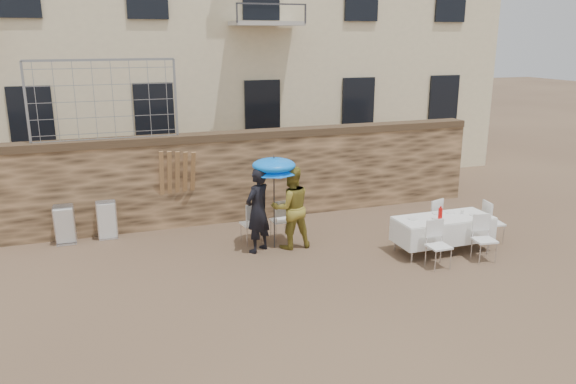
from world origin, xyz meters
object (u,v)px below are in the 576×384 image
object	(u,v)px
soda_bottle	(440,214)
chair_stack_right	(107,218)
woman_dress	(291,207)
table_chair_back	(430,218)
couple_chair_right	(281,219)
banquet_table	(444,219)
table_chair_front_right	(485,239)
umbrella	(274,168)
man_suit	(258,210)
table_chair_side	(493,222)
couple_chair_left	(251,222)
chair_stack_left	(65,222)
table_chair_front_left	(439,245)

from	to	relation	value
soda_bottle	chair_stack_right	world-z (taller)	soda_bottle
woman_dress	table_chair_back	size ratio (longest dim) A/B	1.91
couple_chair_right	banquet_table	bearing A→B (deg)	146.07
table_chair_front_right	soda_bottle	bearing A→B (deg)	147.50
umbrella	couple_chair_right	bearing A→B (deg)	56.31
man_suit	umbrella	world-z (taller)	umbrella
couple_chair_right	table_chair_side	distance (m)	4.79
couple_chair_left	table_chair_back	world-z (taller)	same
table_chair_back	chair_stack_left	world-z (taller)	table_chair_back
umbrella	banquet_table	bearing A→B (deg)	-22.90
soda_bottle	table_chair_front_right	xyz separation A→B (m)	(0.70, -0.60, -0.43)
umbrella	couple_chair_left	bearing A→B (deg)	131.63
table_chair_front_left	chair_stack_right	distance (m)	7.42
banquet_table	umbrella	bearing A→B (deg)	157.10
umbrella	chair_stack_left	world-z (taller)	umbrella
table_chair_back	table_chair_side	xyz separation A→B (m)	(1.20, -0.70, 0.00)
banquet_table	chair_stack_right	world-z (taller)	chair_stack_right
table_chair_front_right	table_chair_back	size ratio (longest dim) A/B	1.00
man_suit	umbrella	size ratio (longest dim) A/B	0.97
table_chair_back	chair_stack_right	xyz separation A→B (m)	(-6.99, 2.53, -0.02)
umbrella	couple_chair_left	distance (m)	1.44
table_chair_front_left	table_chair_side	xyz separation A→B (m)	(2.00, 0.85, 0.00)
table_chair_back	couple_chair_right	bearing A→B (deg)	-36.23
table_chair_side	chair_stack_left	size ratio (longest dim) A/B	1.04
couple_chair_left	table_chair_back	bearing A→B (deg)	155.85
man_suit	table_chair_side	world-z (taller)	man_suit
soda_bottle	couple_chair_right	bearing A→B (deg)	144.74
couple_chair_left	chair_stack_left	world-z (taller)	couple_chair_left
man_suit	soda_bottle	xyz separation A→B (m)	(3.55, -1.47, -0.02)
woman_dress	man_suit	bearing A→B (deg)	-0.70
couple_chair_right	table_chair_side	xyz separation A→B (m)	(4.45, -1.77, 0.00)
man_suit	table_chair_side	size ratio (longest dim) A/B	1.93
chair_stack_left	table_chair_back	bearing A→B (deg)	-17.77
soda_bottle	table_chair_back	world-z (taller)	soda_bottle
soda_bottle	table_chair_side	distance (m)	1.67
soda_bottle	woman_dress	bearing A→B (deg)	152.38
couple_chair_right	chair_stack_left	world-z (taller)	couple_chair_right
couple_chair_left	couple_chair_right	bearing A→B (deg)	170.95
table_chair_back	soda_bottle	bearing A→B (deg)	49.09
man_suit	couple_chair_right	world-z (taller)	man_suit
woman_dress	banquet_table	distance (m)	3.28
table_chair_front_right	table_chair_back	distance (m)	1.58
couple_chair_left	soda_bottle	distance (m)	4.11
table_chair_front_left	couple_chair_left	bearing A→B (deg)	139.75
couple_chair_left	man_suit	bearing A→B (deg)	80.95
table_chair_front_right	chair_stack_right	bearing A→B (deg)	158.88
umbrella	chair_stack_left	bearing A→B (deg)	156.22
woman_dress	table_chair_front_left	distance (m)	3.20
man_suit	chair_stack_left	distance (m)	4.45
soda_bottle	chair_stack_left	bearing A→B (deg)	155.09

